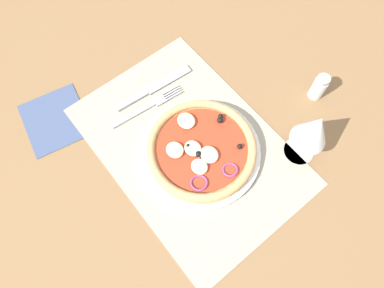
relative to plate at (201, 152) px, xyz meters
The scene contains 9 objects.
ground_plane 3.79cm from the plate, 163.80° to the right, with size 190.00×140.00×2.40cm, color olive.
placemat 3.19cm from the plate, 163.80° to the right, with size 49.82×33.95×0.40cm, color #A39984.
plate is the anchor object (origin of this frame).
pizza 1.71cm from the plate, 108.75° to the right, with size 23.16×23.16×2.64cm.
fork 16.31cm from the plate, behind, with size 3.10×18.06×0.44cm.
knife 19.60cm from the plate, behind, with size 3.04×20.07×0.62cm.
wine_glass 23.00cm from the plate, 52.61° to the left, with size 7.20×7.20×14.90cm.
napkin 33.86cm from the plate, 142.93° to the right, with size 14.79×13.31×0.36cm, color #425175.
pepper_shaker 30.55cm from the plate, 80.28° to the left, with size 3.20×3.20×6.70cm.
Camera 1 is at (23.58, -18.28, 68.61)cm, focal length 32.10 mm.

